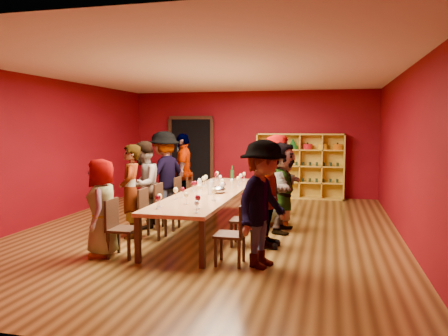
{
  "coord_description": "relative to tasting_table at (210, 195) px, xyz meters",
  "views": [
    {
      "loc": [
        2.21,
        -7.93,
        1.99
      ],
      "look_at": [
        0.12,
        0.66,
        1.15
      ],
      "focal_mm": 35.0,
      "sensor_mm": 36.0,
      "label": 1
    }
  ],
  "objects": [
    {
      "name": "wine_glass_7",
      "position": [
        0.35,
        -1.98,
        0.18
      ],
      "size": [
        0.07,
        0.07,
        0.18
      ],
      "color": "white",
      "rests_on": "tasting_table"
    },
    {
      "name": "wine_glass_6",
      "position": [
        -0.05,
        -0.53,
        0.21
      ],
      "size": [
        0.09,
        0.09,
        0.21
      ],
      "color": "white",
      "rests_on": "tasting_table"
    },
    {
      "name": "wine_glass_5",
      "position": [
        -0.31,
        -1.83,
        0.21
      ],
      "size": [
        0.09,
        0.09,
        0.21
      ],
      "color": "white",
      "rests_on": "tasting_table"
    },
    {
      "name": "chair_person_right_1",
      "position": [
        0.91,
        -0.88,
        -0.2
      ],
      "size": [
        0.42,
        0.42,
        0.89
      ],
      "color": "black",
      "rests_on": "ground"
    },
    {
      "name": "carafe_a",
      "position": [
        -0.27,
        0.22,
        0.15
      ],
      "size": [
        0.11,
        0.11,
        0.23
      ],
      "color": "white",
      "rests_on": "tasting_table"
    },
    {
      "name": "chair_person_left_0",
      "position": [
        -0.91,
        -1.95,
        -0.2
      ],
      "size": [
        0.42,
        0.42,
        0.89
      ],
      "color": "black",
      "rests_on": "ground"
    },
    {
      "name": "wine_glass_0",
      "position": [
        -0.27,
        -0.78,
        0.19
      ],
      "size": [
        0.08,
        0.08,
        0.19
      ],
      "color": "white",
      "rests_on": "tasting_table"
    },
    {
      "name": "wine_glass_15",
      "position": [
        0.29,
        -0.79,
        0.18
      ],
      "size": [
        0.07,
        0.07,
        0.18
      ],
      "color": "white",
      "rests_on": "tasting_table"
    },
    {
      "name": "wine_glass_13",
      "position": [
        -0.02,
        -1.34,
        0.19
      ],
      "size": [
        0.08,
        0.08,
        0.19
      ],
      "color": "white",
      "rests_on": "tasting_table"
    },
    {
      "name": "wine_glass_22",
      "position": [
        -0.28,
        -0.08,
        0.21
      ],
      "size": [
        0.09,
        0.09,
        0.21
      ],
      "color": "white",
      "rests_on": "tasting_table"
    },
    {
      "name": "wine_glass_21",
      "position": [
        -0.35,
        1.86,
        0.2
      ],
      "size": [
        0.08,
        0.08,
        0.2
      ],
      "color": "white",
      "rests_on": "tasting_table"
    },
    {
      "name": "wine_glass_2",
      "position": [
        0.35,
        0.95,
        0.2
      ],
      "size": [
        0.08,
        0.08,
        0.21
      ],
      "color": "white",
      "rests_on": "tasting_table"
    },
    {
      "name": "chair_person_left_1",
      "position": [
        -0.91,
        -0.8,
        -0.2
      ],
      "size": [
        0.42,
        0.42,
        0.89
      ],
      "color": "black",
      "rests_on": "ground"
    },
    {
      "name": "wine_glass_17",
      "position": [
        0.27,
        1.6,
        0.19
      ],
      "size": [
        0.08,
        0.08,
        0.19
      ],
      "color": "white",
      "rests_on": "tasting_table"
    },
    {
      "name": "wine_glass_20",
      "position": [
        0.27,
        0.71,
        0.18
      ],
      "size": [
        0.07,
        0.07,
        0.18
      ],
      "color": "white",
      "rests_on": "tasting_table"
    },
    {
      "name": "chair_person_right_0",
      "position": [
        0.91,
        -1.9,
        -0.2
      ],
      "size": [
        0.42,
        0.42,
        0.89
      ],
      "color": "black",
      "rests_on": "ground"
    },
    {
      "name": "person_right_0",
      "position": [
        1.31,
        -1.9,
        0.21
      ],
      "size": [
        0.84,
        1.26,
        1.81
      ],
      "primitive_type": "imported",
      "rotation": [
        0.0,
        0.0,
        1.24
      ],
      "color": "silver",
      "rests_on": "ground"
    },
    {
      "name": "doorway",
      "position": [
        -1.8,
        4.43,
        0.42
      ],
      "size": [
        1.4,
        0.17,
        2.3
      ],
      "color": "black",
      "rests_on": "ground"
    },
    {
      "name": "wine_glass_1",
      "position": [
        0.27,
        0.01,
        0.2
      ],
      "size": [
        0.08,
        0.08,
        0.2
      ],
      "color": "white",
      "rests_on": "tasting_table"
    },
    {
      "name": "shelving_unit",
      "position": [
        1.4,
        4.32,
        0.28
      ],
      "size": [
        2.4,
        0.4,
        1.8
      ],
      "color": "gold",
      "rests_on": "ground"
    },
    {
      "name": "wine_glass_11",
      "position": [
        0.27,
        1.98,
        0.19
      ],
      "size": [
        0.08,
        0.08,
        0.19
      ],
      "color": "white",
      "rests_on": "tasting_table"
    },
    {
      "name": "person_right_4",
      "position": [
        1.15,
        1.85,
        0.1
      ],
      "size": [
        0.55,
        0.67,
        1.6
      ],
      "primitive_type": "imported",
      "rotation": [
        0.0,
        0.0,
        1.81
      ],
      "color": "#131636",
      "rests_on": "ground"
    },
    {
      "name": "wine_glass_16",
      "position": [
        -0.37,
        0.97,
        0.21
      ],
      "size": [
        0.09,
        0.09,
        0.21
      ],
      "color": "white",
      "rests_on": "tasting_table"
    },
    {
      "name": "wine_glass_8",
      "position": [
        -0.35,
        -0.94,
        0.2
      ],
      "size": [
        0.08,
        0.08,
        0.21
      ],
      "color": "white",
      "rests_on": "tasting_table"
    },
    {
      "name": "wine_glass_18",
      "position": [
        -0.36,
        1.78,
        0.19
      ],
      "size": [
        0.07,
        0.07,
        0.19
      ],
      "color": "white",
      "rests_on": "tasting_table"
    },
    {
      "name": "chair_person_left_2",
      "position": [
        -0.91,
        -0.08,
        -0.2
      ],
      "size": [
        0.42,
        0.42,
        0.89
      ],
      "color": "black",
      "rests_on": "ground"
    },
    {
      "name": "chair_person_left_3",
      "position": [
        -0.91,
        1.03,
        -0.2
      ],
      "size": [
        0.42,
        0.42,
        0.89
      ],
      "color": "black",
      "rests_on": "ground"
    },
    {
      "name": "tasting_table",
      "position": [
        0.0,
        0.0,
        0.0
      ],
      "size": [
        1.1,
        4.5,
        0.75
      ],
      "color": "#B77A4C",
      "rests_on": "ground"
    },
    {
      "name": "wine_glass_14",
      "position": [
        -0.35,
        0.75,
        0.2
      ],
      "size": [
        0.08,
        0.08,
        0.21
      ],
      "color": "white",
      "rests_on": "tasting_table"
    },
    {
      "name": "wine_glass_4",
      "position": [
        -0.36,
        0.05,
        0.19
      ],
      "size": [
        0.08,
        0.08,
        0.19
      ],
      "color": "white",
      "rests_on": "tasting_table"
    },
    {
      "name": "wine_glass_23",
      "position": [
        -0.13,
        1.3,
        0.18
      ],
      "size": [
        0.07,
        0.07,
        0.18
      ],
      "color": "white",
      "rests_on": "tasting_table"
    },
    {
      "name": "person_left_4",
      "position": [
        -1.17,
        1.86,
        0.22
      ],
      "size": [
        0.71,
        1.15,
        1.83
      ],
      "primitive_type": "imported",
      "rotation": [
        0.0,
        0.0,
        -1.35
      ],
      "color": "pink",
      "rests_on": "ground"
    },
    {
      "name": "room_shell",
      "position": [
        0.0,
        0.0,
        0.8
      ],
      "size": [
        7.1,
        9.1,
        3.04
      ],
      "color": "#523615",
      "rests_on": "ground"
    },
    {
      "name": "person_right_1",
      "position": [
        1.23,
        -0.88,
        0.12
      ],
      "size": [
        0.5,
        0.99,
        1.64
      ],
      "primitive_type": "imported",
      "rotation": [
        0.0,
        0.0,
        1.5
      ],
      "color": "silver",
      "rests_on": "ground"
    },
    {
      "name": "spittoon_bowl",
      "position": [
        0.19,
        -0.1,
        0.11
      ],
      "size": [
        0.27,
        0.27,
        0.15
      ],
      "primitive_type": "ellipsoid",
      "color": "#B1B3B8",
      "rests_on": "tasting_table"
    },
    {
      "name": "wine_glass_3",
      "position": [
        0.33,
        -0.92,
        0.21
      ],
      "size": [
        0.09,
        0.09,
        0.22
      ],
      "color": "white",
      "rests_on": "tasting_table"
    },
    {
      "name": "wine_bottle",
      "position": [
        0.03,
        1.79,
        0.18
      ],
      "size": [
        0.11,
        0.11,
        0.35
      ],
      "color": "#153C1B",
      "rests_on": "tasting_table"
    },
    {
      "name": "carafe_b",
      "position": [
        0.11,
        -0.29,
        0.18
      ],
      "size": [
        0.14,
        0.14,
        0.28
      ],
      "color": "white",
      "rests_on": "tasting_table"
    },
    {
      "name": "wine_glass_10",
      "position": [
        0.27,
        -0.08,
        0.2
      ],
      "size": [
        0.08,
        0.08,
        0.21
      ],
      "color": "white",
      "rests_on": "tasting_table"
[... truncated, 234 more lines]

